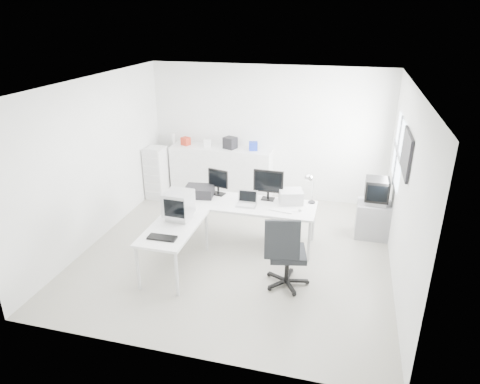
% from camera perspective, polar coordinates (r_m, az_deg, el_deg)
% --- Properties ---
extents(floor, '(5.00, 5.00, 0.01)m').
position_cam_1_polar(floor, '(7.35, -0.40, -7.79)').
color(floor, beige).
rests_on(floor, ground).
extents(ceiling, '(5.00, 5.00, 0.01)m').
position_cam_1_polar(ceiling, '(6.40, -0.47, 14.33)').
color(ceiling, white).
rests_on(ceiling, back_wall).
extents(back_wall, '(5.00, 0.02, 2.80)m').
position_cam_1_polar(back_wall, '(9.08, 3.70, 7.81)').
color(back_wall, silver).
rests_on(back_wall, floor).
extents(left_wall, '(0.02, 5.00, 2.80)m').
position_cam_1_polar(left_wall, '(7.75, -18.63, 3.98)').
color(left_wall, silver).
rests_on(left_wall, floor).
extents(right_wall, '(0.02, 5.00, 2.80)m').
position_cam_1_polar(right_wall, '(6.60, 21.03, 0.42)').
color(right_wall, silver).
rests_on(right_wall, floor).
extents(window, '(0.02, 1.20, 1.10)m').
position_cam_1_polar(window, '(7.67, 20.33, 5.13)').
color(window, white).
rests_on(window, right_wall).
extents(wall_picture, '(0.04, 0.90, 0.60)m').
position_cam_1_polar(wall_picture, '(6.53, 21.31, 4.83)').
color(wall_picture, black).
rests_on(wall_picture, right_wall).
extents(main_desk, '(2.40, 0.80, 0.75)m').
position_cam_1_polar(main_desk, '(7.44, 0.64, -4.11)').
color(main_desk, white).
rests_on(main_desk, floor).
extents(side_desk, '(0.70, 1.40, 0.75)m').
position_cam_1_polar(side_desk, '(6.77, -8.71, -7.33)').
color(side_desk, white).
rests_on(side_desk, floor).
extents(drawer_pedestal, '(0.40, 0.50, 0.60)m').
position_cam_1_polar(drawer_pedestal, '(7.40, 6.02, -5.06)').
color(drawer_pedestal, white).
rests_on(drawer_pedestal, floor).
extents(inkjet_printer, '(0.53, 0.44, 0.17)m').
position_cam_1_polar(inkjet_printer, '(7.56, -5.42, 0.10)').
color(inkjet_printer, black).
rests_on(inkjet_printer, main_desk).
extents(lcd_monitor_small, '(0.42, 0.30, 0.48)m').
position_cam_1_polar(lcd_monitor_small, '(7.54, -2.93, 1.37)').
color(lcd_monitor_small, black).
rests_on(lcd_monitor_small, main_desk).
extents(lcd_monitor_large, '(0.52, 0.22, 0.54)m').
position_cam_1_polar(lcd_monitor_large, '(7.33, 3.79, 0.94)').
color(lcd_monitor_large, black).
rests_on(lcd_monitor_large, main_desk).
extents(laptop, '(0.33, 0.34, 0.21)m').
position_cam_1_polar(laptop, '(7.13, 0.85, -1.06)').
color(laptop, '#B7B7BA').
rests_on(laptop, main_desk).
extents(white_keyboard, '(0.40, 0.18, 0.02)m').
position_cam_1_polar(white_keyboard, '(7.03, 5.51, -2.45)').
color(white_keyboard, white).
rests_on(white_keyboard, main_desk).
extents(white_mouse, '(0.06, 0.06, 0.06)m').
position_cam_1_polar(white_mouse, '(7.03, 8.00, -2.37)').
color(white_mouse, white).
rests_on(white_mouse, main_desk).
extents(laser_printer, '(0.47, 0.43, 0.22)m').
position_cam_1_polar(laser_printer, '(7.30, 6.80, -0.59)').
color(laser_printer, beige).
rests_on(laser_printer, main_desk).
extents(desk_lamp, '(0.18, 0.18, 0.53)m').
position_cam_1_polar(desk_lamp, '(7.29, 9.66, 0.47)').
color(desk_lamp, silver).
rests_on(desk_lamp, main_desk).
extents(crt_monitor, '(0.43, 0.43, 0.47)m').
position_cam_1_polar(crt_monitor, '(6.69, -8.20, -1.76)').
color(crt_monitor, '#B7B7BA').
rests_on(crt_monitor, side_desk).
extents(black_keyboard, '(0.42, 0.18, 0.03)m').
position_cam_1_polar(black_keyboard, '(6.26, -10.33, -6.01)').
color(black_keyboard, black).
rests_on(black_keyboard, side_desk).
extents(office_chair, '(0.80, 0.80, 1.16)m').
position_cam_1_polar(office_chair, '(6.26, 6.39, -7.69)').
color(office_chair, '#232528').
rests_on(office_chair, floor).
extents(tv_cabinet, '(0.59, 0.48, 0.64)m').
position_cam_1_polar(tv_cabinet, '(8.02, 17.29, -3.55)').
color(tv_cabinet, gray).
rests_on(tv_cabinet, floor).
extents(crt_tv, '(0.50, 0.48, 0.45)m').
position_cam_1_polar(crt_tv, '(7.80, 17.76, 0.05)').
color(crt_tv, black).
rests_on(crt_tv, tv_cabinet).
extents(sideboard, '(2.18, 0.55, 1.09)m').
position_cam_1_polar(sideboard, '(9.31, -2.47, 2.71)').
color(sideboard, white).
rests_on(sideboard, floor).
extents(clutter_box_a, '(0.21, 0.20, 0.17)m').
position_cam_1_polar(clutter_box_a, '(9.37, -7.25, 6.74)').
color(clutter_box_a, '#B32C19').
rests_on(clutter_box_a, sideboard).
extents(clutter_box_b, '(0.18, 0.16, 0.16)m').
position_cam_1_polar(clutter_box_b, '(9.21, -4.34, 6.52)').
color(clutter_box_b, white).
rests_on(clutter_box_b, sideboard).
extents(clutter_box_c, '(0.30, 0.29, 0.24)m').
position_cam_1_polar(clutter_box_c, '(9.05, -1.32, 6.57)').
color(clutter_box_c, black).
rests_on(clutter_box_c, sideboard).
extents(clutter_box_d, '(0.21, 0.19, 0.18)m').
position_cam_1_polar(clutter_box_d, '(8.94, 1.78, 6.14)').
color(clutter_box_d, '#162CA0').
rests_on(clutter_box_d, sideboard).
extents(clutter_bottle, '(0.07, 0.07, 0.22)m').
position_cam_1_polar(clutter_bottle, '(9.51, -8.87, 7.05)').
color(clutter_bottle, white).
rests_on(clutter_bottle, sideboard).
extents(filing_cabinet, '(0.39, 0.46, 1.11)m').
position_cam_1_polar(filing_cabinet, '(9.39, -11.08, 2.53)').
color(filing_cabinet, white).
rests_on(filing_cabinet, floor).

